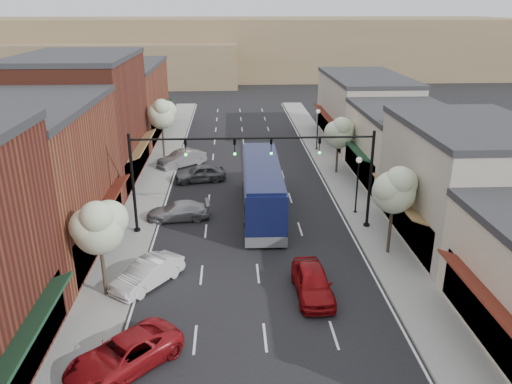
{
  "coord_description": "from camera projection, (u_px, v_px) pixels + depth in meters",
  "views": [
    {
      "loc": [
        -1.45,
        -23.59,
        14.77
      ],
      "look_at": [
        0.29,
        9.7,
        2.2
      ],
      "focal_mm": 35.0,
      "sensor_mm": 36.0,
      "label": 1
    }
  ],
  "objects": [
    {
      "name": "signal_mast_left",
      "position": [
        168.0,
        168.0,
        32.9
      ],
      "size": [
        8.22,
        0.46,
        7.0
      ],
      "color": "black",
      "rests_on": "ground"
    },
    {
      "name": "sidewalk_left",
      "position": [
        153.0,
        181.0,
        44.18
      ],
      "size": [
        2.8,
        73.0,
        0.15
      ],
      "primitive_type": "cube",
      "color": "gray",
      "rests_on": "ground"
    },
    {
      "name": "signal_mast_right",
      "position": [
        337.0,
        166.0,
        33.44
      ],
      "size": [
        8.22,
        0.46,
        7.0
      ],
      "color": "black",
      "rests_on": "ground"
    },
    {
      "name": "red_hatchback",
      "position": [
        313.0,
        282.0,
        26.75
      ],
      "size": [
        2.01,
        4.75,
        1.6
      ],
      "primitive_type": "imported",
      "rotation": [
        0.0,
        0.0,
        0.03
      ],
      "color": "maroon",
      "rests_on": "ground"
    },
    {
      "name": "curb_left",
      "position": [
        169.0,
        181.0,
        44.25
      ],
      "size": [
        0.25,
        73.0,
        0.17
      ],
      "primitive_type": "cube",
      "color": "gray",
      "rests_on": "ground"
    },
    {
      "name": "hill_far",
      "position": [
        236.0,
        47.0,
        109.3
      ],
      "size": [
        120.0,
        30.0,
        12.0
      ],
      "primitive_type": "cube",
      "color": "#7A6647",
      "rests_on": "ground"
    },
    {
      "name": "bldg_left_midnear",
      "position": [
        23.0,
        180.0,
        30.6
      ],
      "size": [
        10.14,
        14.1,
        9.4
      ],
      "color": "brown",
      "rests_on": "ground"
    },
    {
      "name": "coach_bus",
      "position": [
        262.0,
        188.0,
        37.05
      ],
      "size": [
        2.97,
        12.6,
        3.84
      ],
      "rotation": [
        0.0,
        0.0,
        -0.02
      ],
      "color": "#0D1337",
      "rests_on": "ground"
    },
    {
      "name": "lamp_post_near",
      "position": [
        358.0,
        176.0,
        36.46
      ],
      "size": [
        0.44,
        0.44,
        4.44
      ],
      "color": "black",
      "rests_on": "ground"
    },
    {
      "name": "parked_car_c",
      "position": [
        178.0,
        211.0,
        36.31
      ],
      "size": [
        4.76,
        2.33,
        1.33
      ],
      "primitive_type": "imported",
      "rotation": [
        0.0,
        0.0,
        -1.47
      ],
      "color": "#96969B",
      "rests_on": "ground"
    },
    {
      "name": "sidewalk_right",
      "position": [
        341.0,
        178.0,
        45.0
      ],
      "size": [
        2.8,
        73.0,
        0.15
      ],
      "primitive_type": "cube",
      "color": "gray",
      "rests_on": "ground"
    },
    {
      "name": "parked_car_d",
      "position": [
        200.0,
        173.0,
        44.1
      ],
      "size": [
        4.76,
        2.6,
        1.53
      ],
      "primitive_type": "imported",
      "rotation": [
        0.0,
        0.0,
        -1.39
      ],
      "color": "#515558",
      "rests_on": "ground"
    },
    {
      "name": "parked_car_e",
      "position": [
        182.0,
        159.0,
        48.2
      ],
      "size": [
        4.79,
        4.26,
        1.58
      ],
      "primitive_type": "imported",
      "rotation": [
        0.0,
        0.0,
        -0.91
      ],
      "color": "#A09FA5",
      "rests_on": "ground"
    },
    {
      "name": "ground",
      "position": [
        260.0,
        292.0,
        27.33
      ],
      "size": [
        160.0,
        160.0,
        0.0
      ],
      "primitive_type": "plane",
      "color": "black",
      "rests_on": "ground"
    },
    {
      "name": "tree_right_far",
      "position": [
        339.0,
        132.0,
        44.96
      ],
      "size": [
        2.85,
        2.65,
        5.43
      ],
      "color": "#47382B",
      "rests_on": "ground"
    },
    {
      "name": "parked_car_a",
      "position": [
        124.0,
        355.0,
        21.33
      ],
      "size": [
        5.37,
        5.34,
        1.44
      ],
      "primitive_type": "imported",
      "rotation": [
        0.0,
        0.0,
        -0.79
      ],
      "color": "maroon",
      "rests_on": "ground"
    },
    {
      "name": "lamp_post_far",
      "position": [
        318.0,
        123.0,
        52.81
      ],
      "size": [
        0.44,
        0.44,
        4.44
      ],
      "color": "black",
      "rests_on": "ground"
    },
    {
      "name": "hill_near",
      "position": [
        109.0,
        63.0,
        97.58
      ],
      "size": [
        50.0,
        20.0,
        8.0
      ],
      "primitive_type": "cube",
      "color": "#7A6647",
      "rests_on": "ground"
    },
    {
      "name": "tree_left_far",
      "position": [
        162.0,
        113.0,
        49.54
      ],
      "size": [
        2.85,
        2.65,
        6.13
      ],
      "color": "#47382B",
      "rests_on": "ground"
    },
    {
      "name": "tree_left_near",
      "position": [
        99.0,
        225.0,
        25.38
      ],
      "size": [
        2.85,
        2.65,
        5.69
      ],
      "color": "#47382B",
      "rests_on": "ground"
    },
    {
      "name": "curb_right",
      "position": [
        325.0,
        178.0,
        44.93
      ],
      "size": [
        0.25,
        73.0,
        0.17
      ],
      "primitive_type": "cube",
      "color": "gray",
      "rests_on": "ground"
    },
    {
      "name": "bldg_left_midfar",
      "position": [
        83.0,
        119.0,
        43.41
      ],
      "size": [
        10.14,
        14.1,
        10.9
      ],
      "color": "maroon",
      "rests_on": "ground"
    },
    {
      "name": "bldg_right_midnear",
      "position": [
        466.0,
        184.0,
        32.23
      ],
      "size": [
        9.14,
        12.1,
        7.9
      ],
      "color": "#A8A190",
      "rests_on": "ground"
    },
    {
      "name": "bldg_right_midfar",
      "position": [
        404.0,
        146.0,
        43.7
      ],
      "size": [
        9.14,
        12.1,
        6.4
      ],
      "color": "beige",
      "rests_on": "ground"
    },
    {
      "name": "tree_right_near",
      "position": [
        395.0,
        188.0,
        29.85
      ],
      "size": [
        2.85,
        2.65,
        5.95
      ],
      "color": "#47382B",
      "rests_on": "ground"
    },
    {
      "name": "bldg_left_far",
      "position": [
        122.0,
        100.0,
        58.8
      ],
      "size": [
        10.14,
        18.1,
        8.4
      ],
      "color": "brown",
      "rests_on": "ground"
    },
    {
      "name": "bldg_right_far",
      "position": [
        364.0,
        109.0,
        56.61
      ],
      "size": [
        9.14,
        16.1,
        7.4
      ],
      "color": "#A8A190",
      "rests_on": "ground"
    },
    {
      "name": "parked_car_b",
      "position": [
        148.0,
        273.0,
        27.75
      ],
      "size": [
        3.93,
        4.54,
        1.48
      ],
      "primitive_type": "imported",
      "rotation": [
        0.0,
        0.0,
        -0.64
      ],
      "color": "silver",
      "rests_on": "ground"
    }
  ]
}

